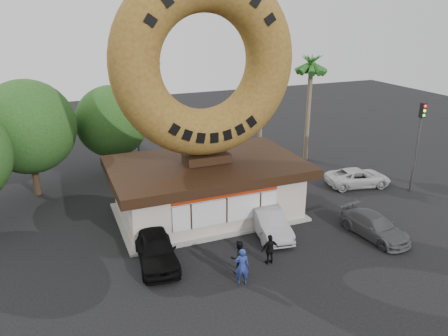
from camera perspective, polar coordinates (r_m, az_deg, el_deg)
name	(u,v)px	position (r m, az deg, el deg)	size (l,w,h in m)	color
ground	(249,263)	(21.85, 3.35, -12.31)	(90.00, 90.00, 0.00)	black
donut_shop	(207,186)	(25.95, -2.24, -2.42)	(11.20, 7.20, 3.80)	beige
giant_donut	(205,63)	(24.15, -2.49, 13.59)	(10.34, 10.34, 2.64)	olive
tree_west	(28,127)	(30.44, -24.26, 4.90)	(6.00, 6.00, 7.65)	#473321
tree_mid	(112,122)	(32.76, -14.44, 5.90)	(5.20, 5.20, 6.63)	#473321
palm_near	(262,54)	(34.49, 4.99, 14.55)	(2.60, 2.60, 9.75)	#726651
palm_far	(311,67)	(35.05, 11.32, 12.81)	(2.60, 2.60, 8.75)	#726651
street_lamp	(138,110)	(33.95, -11.16, 7.44)	(2.11, 0.20, 8.00)	#59595E
traffic_signal	(419,136)	(31.20, 24.08, 3.78)	(0.30, 0.38, 6.07)	#59595E
person_left	(242,266)	(19.96, 2.37, -12.71)	(0.65, 0.42, 1.77)	navy
person_center	(239,257)	(20.70, 1.92, -11.55)	(0.82, 0.64, 1.68)	black
person_right	(270,249)	(21.52, 6.04, -10.53)	(0.91, 0.38, 1.55)	black
car_black	(156,248)	(21.75, -8.90, -10.35)	(1.80, 4.48, 1.53)	black
car_silver	(268,221)	(24.26, 5.81, -6.92)	(1.52, 4.36, 1.44)	#959599
car_grey	(375,226)	(25.22, 19.07, -7.18)	(1.72, 4.23, 1.23)	#525457
car_white	(358,177)	(31.85, 17.10, -1.19)	(2.06, 4.48, 1.24)	silver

